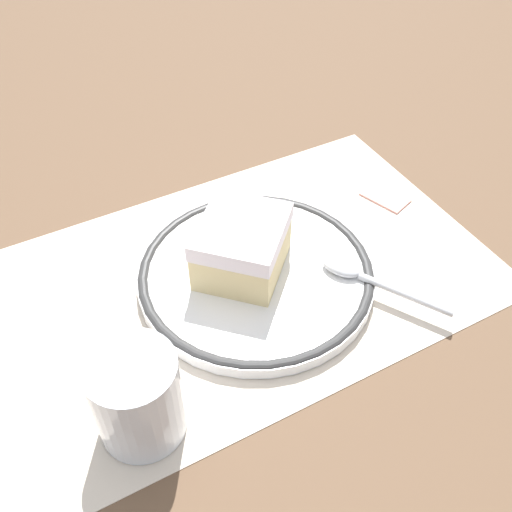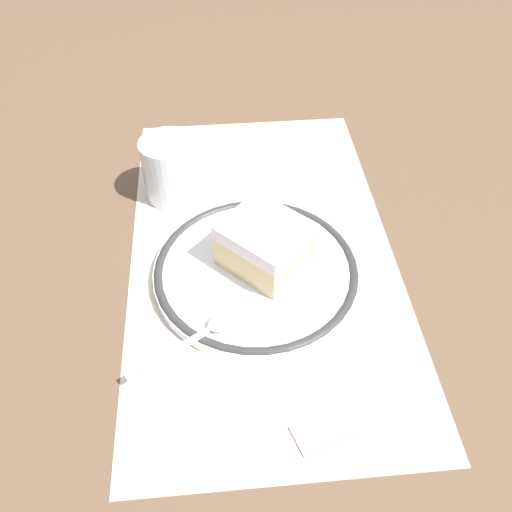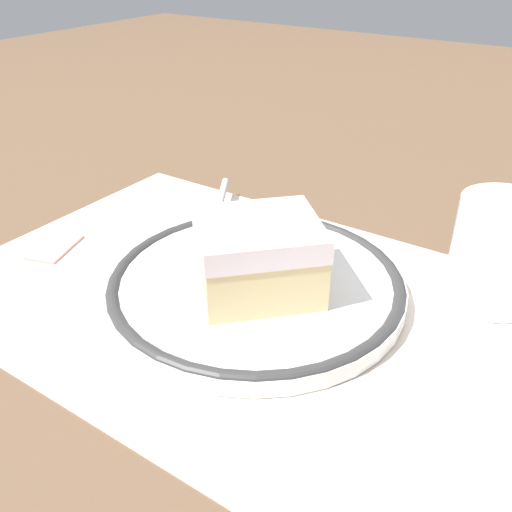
% 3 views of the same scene
% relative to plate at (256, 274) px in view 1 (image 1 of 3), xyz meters
% --- Properties ---
extents(ground_plane, '(2.40, 2.40, 0.00)m').
position_rel_plate_xyz_m(ground_plane, '(0.04, -0.01, -0.01)').
color(ground_plane, brown).
extents(placemat, '(0.53, 0.30, 0.00)m').
position_rel_plate_xyz_m(placemat, '(0.04, -0.01, -0.01)').
color(placemat, beige).
rests_on(placemat, ground_plane).
extents(plate, '(0.23, 0.23, 0.02)m').
position_rel_plate_xyz_m(plate, '(0.00, 0.00, 0.00)').
color(plate, white).
rests_on(plate, placemat).
extents(cake_slice, '(0.11, 0.11, 0.06)m').
position_rel_plate_xyz_m(cake_slice, '(0.01, -0.01, 0.03)').
color(cake_slice, beige).
rests_on(cake_slice, plate).
extents(spoon, '(0.08, 0.12, 0.01)m').
position_rel_plate_xyz_m(spoon, '(-0.08, 0.06, 0.01)').
color(spoon, silver).
rests_on(spoon, plate).
extents(cup, '(0.07, 0.07, 0.08)m').
position_rel_plate_xyz_m(cup, '(0.15, 0.09, 0.03)').
color(cup, silver).
rests_on(cup, placemat).
extents(sugar_packet, '(0.04, 0.06, 0.01)m').
position_rel_plate_xyz_m(sugar_packet, '(-0.19, -0.04, -0.00)').
color(sugar_packet, '#E5998C').
rests_on(sugar_packet, placemat).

